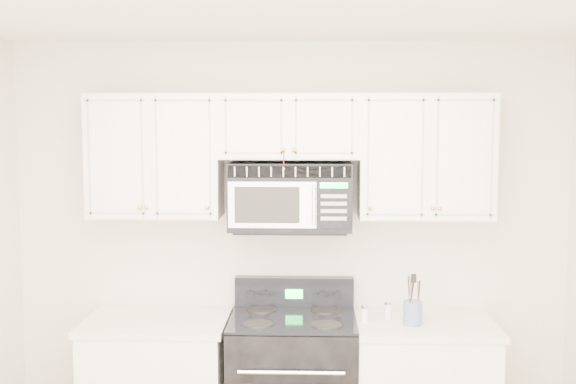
{
  "coord_description": "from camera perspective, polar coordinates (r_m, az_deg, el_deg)",
  "views": [
    {
      "loc": [
        0.14,
        -2.79,
        2.12
      ],
      "look_at": [
        0.0,
        1.3,
        1.7
      ],
      "focal_mm": 45.0,
      "sensor_mm": 36.0,
      "label": 1
    }
  ],
  "objects": [
    {
      "name": "shaker_salt",
      "position": [
        4.35,
        6.06,
        -9.54
      ],
      "size": [
        0.04,
        0.04,
        0.1
      ],
      "color": "white",
      "rests_on": "base_cabinet_right"
    },
    {
      "name": "shaker_pepper",
      "position": [
        4.44,
        7.91,
        -9.23
      ],
      "size": [
        0.04,
        0.04,
        0.1
      ],
      "color": "white",
      "rests_on": "base_cabinet_right"
    },
    {
      "name": "upper_cabinets",
      "position": [
        4.38,
        0.13,
        3.36
      ],
      "size": [
        2.44,
        0.37,
        0.75
      ],
      "color": "silver",
      "rests_on": "ground"
    },
    {
      "name": "microwave",
      "position": [
        4.38,
        0.18,
        -0.31
      ],
      "size": [
        0.74,
        0.42,
        0.41
      ],
      "color": "black",
      "rests_on": "ground"
    },
    {
      "name": "utensil_crock",
      "position": [
        4.33,
        9.82,
        -9.29
      ],
      "size": [
        0.11,
        0.11,
        0.3
      ],
      "color": "slate",
      "rests_on": "base_cabinet_right"
    },
    {
      "name": "room",
      "position": [
        2.91,
        -0.92,
        -10.52
      ],
      "size": [
        3.51,
        3.51,
        2.61
      ],
      "color": "brown",
      "rests_on": "ground"
    }
  ]
}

